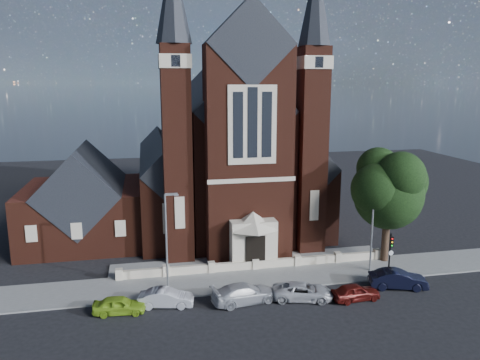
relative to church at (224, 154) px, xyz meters
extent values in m
plane|color=black|center=(0.00, -7.94, -8.19)|extent=(120.00, 120.00, 0.00)
cube|color=slate|center=(0.00, -18.44, -8.19)|extent=(60.00, 5.00, 0.12)
cube|color=slate|center=(0.00, -14.44, -8.19)|extent=(26.00, 3.00, 0.14)
cube|color=beige|center=(0.00, -16.44, -8.19)|extent=(24.00, 0.40, 0.90)
cube|color=#471E13|center=(0.00, 2.06, -1.19)|extent=(10.00, 30.00, 14.00)
cube|color=black|center=(0.00, 2.06, 5.81)|extent=(10.00, 30.20, 10.00)
cube|color=#471E13|center=(-7.50, 1.06, -4.19)|extent=(5.00, 26.00, 8.00)
cube|color=#471E13|center=(7.50, 1.06, -4.19)|extent=(5.00, 26.00, 8.00)
cube|color=black|center=(-7.50, 1.06, -0.19)|extent=(5.01, 26.20, 5.01)
cube|color=black|center=(7.50, 1.06, -0.19)|extent=(5.01, 26.20, 5.01)
cube|color=#471E13|center=(0.00, -13.44, 1.81)|extent=(8.00, 3.00, 20.00)
cube|color=black|center=(0.00, -13.44, 11.81)|extent=(8.00, 3.20, 8.00)
cube|color=beige|center=(0.00, -14.99, 4.81)|extent=(4.40, 0.15, 7.00)
cube|color=black|center=(0.00, -15.06, 5.01)|extent=(0.90, 0.08, 6.20)
cube|color=beige|center=(0.00, -15.44, -5.99)|extent=(4.20, 2.00, 4.40)
cube|color=black|center=(0.00, -16.49, -6.59)|extent=(1.80, 0.12, 3.20)
cone|color=beige|center=(0.00, -15.44, -3.79)|extent=(4.60, 4.60, 1.60)
cube|color=#471E13|center=(-6.50, -12.44, 1.81)|extent=(2.60, 2.60, 20.00)
cube|color=beige|center=(-6.50, -12.44, 10.31)|extent=(2.80, 2.80, 1.20)
cube|color=#471E13|center=(6.50, -12.44, 1.81)|extent=(2.60, 2.60, 20.00)
cube|color=beige|center=(6.50, -12.44, 10.31)|extent=(2.80, 2.80, 1.20)
cone|color=black|center=(6.50, -12.44, 15.81)|extent=(3.20, 3.20, 8.00)
cube|color=#471E13|center=(-16.00, -4.94, -5.19)|extent=(12.00, 12.00, 6.00)
cube|color=black|center=(-16.00, -4.94, -2.19)|extent=(8.49, 12.20, 8.49)
cylinder|color=black|center=(12.50, -16.94, -5.69)|extent=(0.70, 0.70, 5.00)
sphere|color=black|center=(12.50, -16.94, -1.69)|extent=(6.40, 6.40, 6.40)
sphere|color=black|center=(12.90, -18.14, 0.31)|extent=(4.40, 4.40, 4.40)
cylinder|color=gray|center=(-8.00, -18.94, -4.19)|extent=(0.16, 0.16, 8.00)
cube|color=gray|center=(-7.50, -18.94, -0.19)|extent=(1.00, 0.15, 0.18)
cube|color=gray|center=(-7.10, -18.94, -0.27)|extent=(0.35, 0.22, 0.12)
cylinder|color=gray|center=(10.00, -18.94, -4.19)|extent=(0.16, 0.16, 8.00)
cube|color=gray|center=(10.50, -18.94, -0.19)|extent=(1.00, 0.15, 0.18)
cube|color=gray|center=(10.90, -18.94, -0.27)|extent=(0.35, 0.22, 0.12)
cylinder|color=black|center=(11.00, -20.44, -6.19)|extent=(0.14, 0.14, 4.00)
cube|color=black|center=(11.00, -20.59, -4.89)|extent=(0.28, 0.22, 0.90)
sphere|color=red|center=(11.00, -20.72, -4.59)|extent=(0.14, 0.14, 0.14)
sphere|color=#CC8C0C|center=(11.00, -20.72, -4.89)|extent=(0.14, 0.14, 0.14)
sphere|color=#0C9919|center=(11.00, -20.72, -5.19)|extent=(0.14, 0.14, 0.14)
imported|color=#89B724|center=(-11.71, -22.45, -7.53)|extent=(3.94, 1.86, 1.30)
imported|color=#ADAEB5|center=(-8.29, -22.03, -7.50)|extent=(4.33, 2.13, 1.37)
imported|color=#ABADB3|center=(-2.32, -22.59, -7.44)|extent=(5.42, 2.91, 1.49)
imported|color=silver|center=(2.27, -22.99, -7.53)|extent=(5.13, 3.28, 1.32)
imported|color=#54110E|center=(6.25, -23.94, -7.53)|extent=(3.97, 1.84, 1.32)
imported|color=black|center=(10.64, -22.61, -7.42)|extent=(4.94, 2.83, 1.54)
camera|label=1|loc=(-9.41, -55.31, 8.44)|focal=35.00mm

